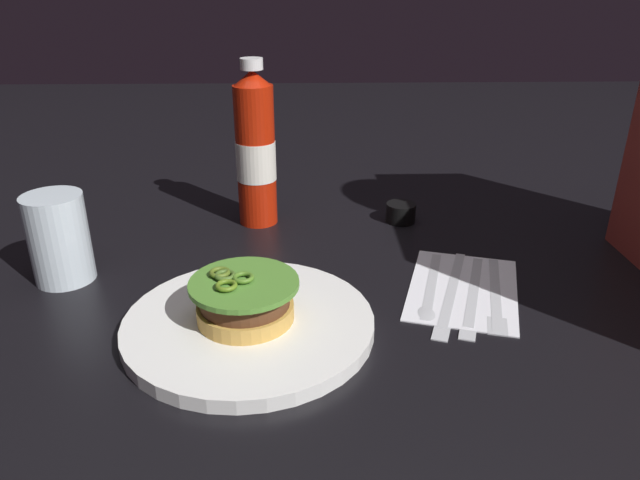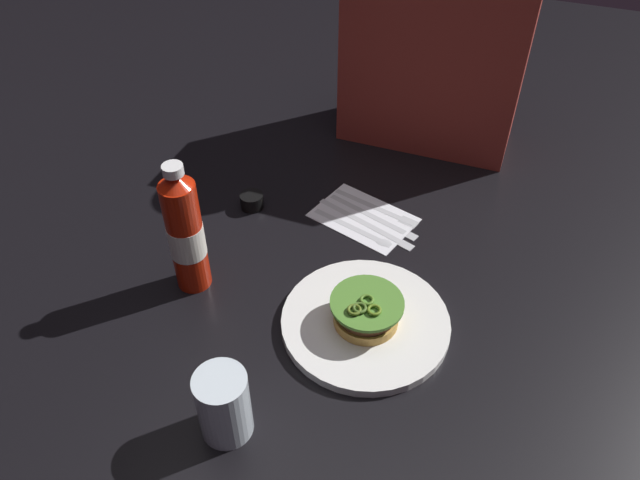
# 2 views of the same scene
# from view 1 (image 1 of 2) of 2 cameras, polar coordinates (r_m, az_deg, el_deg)

# --- Properties ---
(ground_plane) EXTENTS (3.00, 3.00, 0.00)m
(ground_plane) POSITION_cam_1_polar(r_m,az_deg,el_deg) (0.70, -4.53, -6.69)
(ground_plane) COLOR black
(dinner_plate) EXTENTS (0.27, 0.27, 0.02)m
(dinner_plate) POSITION_cam_1_polar(r_m,az_deg,el_deg) (0.66, -6.84, -8.04)
(dinner_plate) COLOR white
(dinner_plate) RESTS_ON ground_plane
(burger_sandwich) EXTENTS (0.12, 0.12, 0.05)m
(burger_sandwich) POSITION_cam_1_polar(r_m,az_deg,el_deg) (0.64, -7.27, -5.70)
(burger_sandwich) COLOR gold
(burger_sandwich) RESTS_ON dinner_plate
(ketchup_bottle) EXTENTS (0.06, 0.06, 0.25)m
(ketchup_bottle) POSITION_cam_1_polar(r_m,az_deg,el_deg) (0.90, -6.22, 8.46)
(ketchup_bottle) COLOR #B41D09
(ketchup_bottle) RESTS_ON ground_plane
(water_glass) EXTENTS (0.07, 0.07, 0.11)m
(water_glass) POSITION_cam_1_polar(r_m,az_deg,el_deg) (0.80, -23.83, 0.14)
(water_glass) COLOR silver
(water_glass) RESTS_ON ground_plane
(condiment_cup) EXTENTS (0.05, 0.05, 0.03)m
(condiment_cup) POSITION_cam_1_polar(r_m,az_deg,el_deg) (0.93, 7.78, 2.63)
(condiment_cup) COLOR black
(condiment_cup) RESTS_ON ground_plane
(napkin) EXTENTS (0.22, 0.18, 0.00)m
(napkin) POSITION_cam_1_polar(r_m,az_deg,el_deg) (0.76, 13.60, -4.53)
(napkin) COLOR white
(napkin) RESTS_ON ground_plane
(spoon_utensil) EXTENTS (0.17, 0.06, 0.00)m
(spoon_utensil) POSITION_cam_1_polar(r_m,az_deg,el_deg) (0.73, 10.52, -5.02)
(spoon_utensil) COLOR silver
(spoon_utensil) RESTS_ON napkin
(steak_knife) EXTENTS (0.21, 0.09, 0.00)m
(steak_knife) POSITION_cam_1_polar(r_m,az_deg,el_deg) (0.73, 12.41, -5.19)
(steak_knife) COLOR silver
(steak_knife) RESTS_ON napkin
(butter_knife) EXTENTS (0.20, 0.08, 0.00)m
(butter_knife) POSITION_cam_1_polar(r_m,az_deg,el_deg) (0.73, 14.47, -5.37)
(butter_knife) COLOR silver
(butter_knife) RESTS_ON napkin
(fork_utensil) EXTENTS (0.18, 0.06, 0.00)m
(fork_utensil) POSITION_cam_1_polar(r_m,az_deg,el_deg) (0.74, 16.60, -5.33)
(fork_utensil) COLOR silver
(fork_utensil) RESTS_ON napkin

